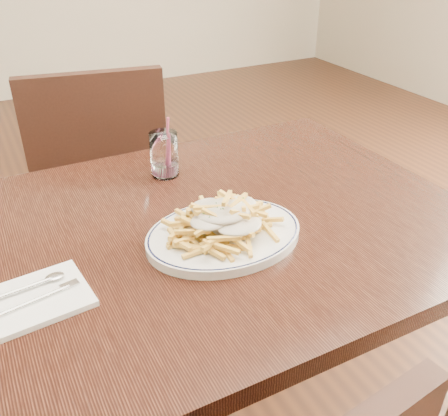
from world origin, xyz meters
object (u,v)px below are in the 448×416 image
table (183,260)px  water_glass (164,157)px  fries_plate (224,235)px  chair_far (102,180)px  loaded_fries (224,216)px

table → water_glass: 0.27m
table → fries_plate: (0.06, -0.08, 0.09)m
chair_far → loaded_fries: chair_far is taller
table → loaded_fries: size_ratio=4.74×
water_glass → loaded_fries: bearing=-90.6°
table → water_glass: size_ratio=8.26×
chair_far → water_glass: (0.05, -0.51, 0.28)m
fries_plate → water_glass: water_glass is taller
table → chair_far: size_ratio=1.32×
fries_plate → loaded_fries: loaded_fries is taller
chair_far → table: bearing=-91.2°
fries_plate → loaded_fries: 0.04m
fries_plate → water_glass: size_ratio=2.58×
table → chair_far: chair_far is taller
water_glass → fries_plate: bearing=-90.6°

